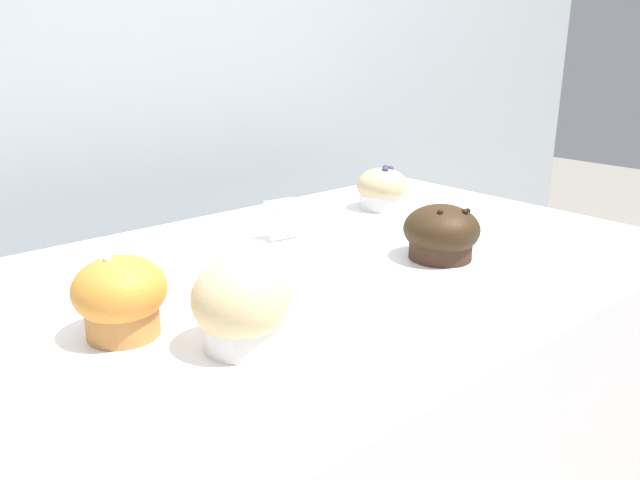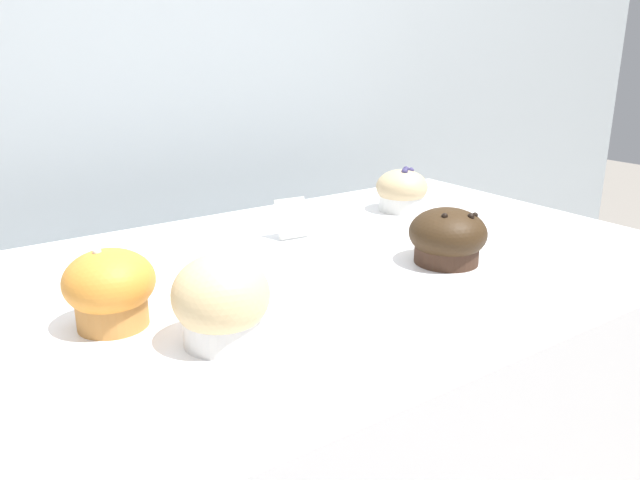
# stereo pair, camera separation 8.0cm
# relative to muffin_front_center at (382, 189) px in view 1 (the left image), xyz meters

# --- Properties ---
(wall_back) EXTENTS (3.20, 0.10, 1.80)m
(wall_back) POSITION_rel_muffin_front_center_xyz_m (-0.27, 0.44, -0.09)
(wall_back) COLOR #A8B2B7
(wall_back) RESTS_ON ground
(muffin_front_center) EXTENTS (0.09, 0.09, 0.08)m
(muffin_front_center) POSITION_rel_muffin_front_center_xyz_m (0.00, 0.00, 0.00)
(muffin_front_center) COLOR silver
(muffin_front_center) RESTS_ON display_counter
(muffin_back_left) EXTENTS (0.10, 0.10, 0.09)m
(muffin_back_left) POSITION_rel_muffin_front_center_xyz_m (-0.49, -0.28, 0.01)
(muffin_back_left) COLOR white
(muffin_back_left) RESTS_ON display_counter
(muffin_back_right) EXTENTS (0.11, 0.11, 0.08)m
(muffin_back_right) POSITION_rel_muffin_front_center_xyz_m (-0.14, -0.24, 0.00)
(muffin_back_right) COLOR #3D281C
(muffin_back_right) RESTS_ON display_counter
(muffin_front_left) EXTENTS (0.10, 0.10, 0.09)m
(muffin_front_left) POSITION_rel_muffin_front_center_xyz_m (-0.57, -0.18, 0.01)
(muffin_front_left) COLOR #C3823F
(muffin_front_left) RESTS_ON display_counter
(price_card) EXTENTS (0.05, 0.05, 0.06)m
(price_card) POSITION_rel_muffin_front_center_xyz_m (-0.25, -0.04, -0.00)
(price_card) COLOR white
(price_card) RESTS_ON display_counter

